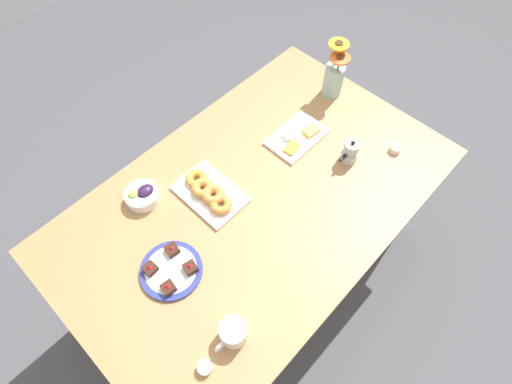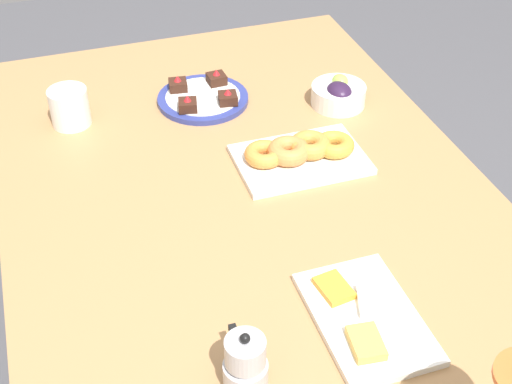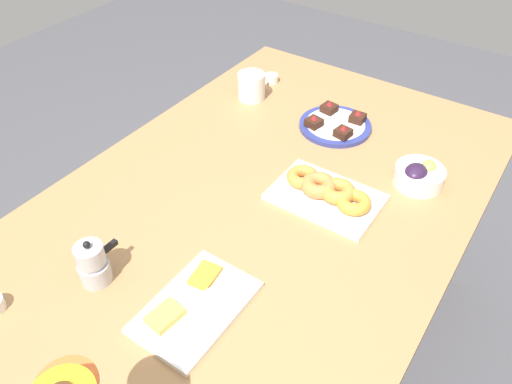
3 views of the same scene
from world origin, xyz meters
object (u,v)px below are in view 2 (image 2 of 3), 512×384
at_px(dining_table, 256,239).
at_px(coffee_mug, 69,106).
at_px(croissant_platter, 300,153).
at_px(jam_cup_berry, 63,91).
at_px(dessert_plate, 203,98).
at_px(grape_bowl, 339,94).
at_px(cheese_platter, 365,317).
at_px(moka_pot, 245,365).

xyz_separation_m(dining_table, coffee_mug, (0.44, 0.31, 0.13)).
relative_size(croissant_platter, jam_cup_berry, 5.83).
xyz_separation_m(coffee_mug, croissant_platter, (-0.31, -0.46, -0.02)).
distance_m(croissant_platter, dessert_plate, 0.34).
xyz_separation_m(grape_bowl, dessert_plate, (0.12, 0.31, -0.02)).
bearing_deg(cheese_platter, dining_table, 12.93).
height_order(dining_table, coffee_mug, coffee_mug).
distance_m(cheese_platter, dessert_plate, 0.78).
height_order(coffee_mug, cheese_platter, coffee_mug).
height_order(cheese_platter, croissant_platter, croissant_platter).
bearing_deg(dining_table, jam_cup_berry, 29.43).
height_order(dining_table, croissant_platter, croissant_platter).
distance_m(dining_table, coffee_mug, 0.55).
relative_size(dining_table, jam_cup_berry, 33.33).
relative_size(dining_table, croissant_platter, 5.71).
bearing_deg(coffee_mug, moka_pot, -169.01).
relative_size(coffee_mug, croissant_platter, 0.45).
height_order(croissant_platter, moka_pot, moka_pot).
bearing_deg(grape_bowl, moka_pot, 146.90).
bearing_deg(grape_bowl, dessert_plate, 69.21).
relative_size(croissant_platter, moka_pot, 2.35).
xyz_separation_m(dining_table, grape_bowl, (0.31, -0.32, 0.12)).
xyz_separation_m(dining_table, croissant_platter, (0.12, -0.14, 0.11)).
xyz_separation_m(coffee_mug, jam_cup_berry, (0.13, 0.01, -0.03)).
relative_size(dining_table, moka_pot, 13.45).
bearing_deg(grape_bowl, croissant_platter, 137.68).
bearing_deg(moka_pot, jam_cup_berry, 9.82).
relative_size(cheese_platter, moka_pot, 2.18).
relative_size(dessert_plate, moka_pot, 1.89).
distance_m(grape_bowl, moka_pot, 0.86).
height_order(jam_cup_berry, moka_pot, moka_pot).
height_order(dessert_plate, moka_pot, moka_pot).
distance_m(jam_cup_berry, moka_pot, 0.99).
bearing_deg(dining_table, croissant_platter, -49.35).
xyz_separation_m(grape_bowl, croissant_platter, (-0.19, 0.18, -0.01)).
bearing_deg(dessert_plate, coffee_mug, 89.47).
bearing_deg(grape_bowl, cheese_platter, 160.12).
height_order(coffee_mug, dessert_plate, coffee_mug).
relative_size(croissant_platter, dessert_plate, 1.24).
xyz_separation_m(cheese_platter, moka_pot, (-0.06, 0.23, 0.04)).
distance_m(dining_table, cheese_platter, 0.37).
bearing_deg(croissant_platter, dining_table, 130.65).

